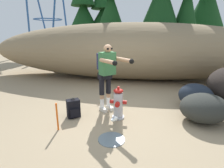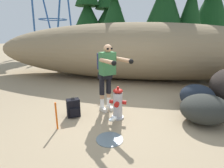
{
  "view_description": "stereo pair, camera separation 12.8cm",
  "coord_description": "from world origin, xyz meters",
  "px_view_note": "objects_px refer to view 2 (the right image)",
  "views": [
    {
      "loc": [
        0.55,
        -3.97,
        1.95
      ],
      "look_at": [
        -0.16,
        0.15,
        0.75
      ],
      "focal_mm": 28.33,
      "sensor_mm": 36.0,
      "label": 1
    },
    {
      "loc": [
        0.68,
        -3.95,
        1.95
      ],
      "look_at": [
        -0.16,
        0.15,
        0.75
      ],
      "focal_mm": 28.33,
      "sensor_mm": 36.0,
      "label": 2
    }
  ],
  "objects_px": {
    "fire_hydrant": "(118,104)",
    "survey_stake": "(56,116)",
    "boulder_mid": "(197,97)",
    "utility_worker": "(107,70)",
    "spare_backpack": "(73,108)",
    "boulder_small": "(205,109)"
  },
  "relations": [
    {
      "from": "boulder_mid",
      "to": "survey_stake",
      "type": "bearing_deg",
      "value": -150.81
    },
    {
      "from": "fire_hydrant",
      "to": "survey_stake",
      "type": "distance_m",
      "value": 1.39
    },
    {
      "from": "boulder_mid",
      "to": "survey_stake",
      "type": "relative_size",
      "value": 1.5
    },
    {
      "from": "utility_worker",
      "to": "spare_backpack",
      "type": "xyz_separation_m",
      "value": [
        -0.73,
        -0.48,
        -0.87
      ]
    },
    {
      "from": "spare_backpack",
      "to": "boulder_small",
      "type": "height_order",
      "value": "boulder_small"
    },
    {
      "from": "fire_hydrant",
      "to": "boulder_small",
      "type": "xyz_separation_m",
      "value": [
        1.95,
        0.21,
        -0.04
      ]
    },
    {
      "from": "fire_hydrant",
      "to": "boulder_mid",
      "type": "xyz_separation_m",
      "value": [
        1.98,
        1.0,
        -0.03
      ]
    },
    {
      "from": "fire_hydrant",
      "to": "survey_stake",
      "type": "height_order",
      "value": "fire_hydrant"
    },
    {
      "from": "boulder_mid",
      "to": "survey_stake",
      "type": "xyz_separation_m",
      "value": [
        -3.14,
        -1.76,
        -0.03
      ]
    },
    {
      "from": "spare_backpack",
      "to": "boulder_mid",
      "type": "distance_m",
      "value": 3.25
    },
    {
      "from": "boulder_small",
      "to": "survey_stake",
      "type": "bearing_deg",
      "value": -162.83
    },
    {
      "from": "fire_hydrant",
      "to": "survey_stake",
      "type": "xyz_separation_m",
      "value": [
        -1.16,
        -0.75,
        -0.06
      ]
    },
    {
      "from": "utility_worker",
      "to": "boulder_mid",
      "type": "distance_m",
      "value": 2.52
    },
    {
      "from": "fire_hydrant",
      "to": "spare_backpack",
      "type": "xyz_separation_m",
      "value": [
        -1.07,
        -0.12,
        -0.14
      ]
    },
    {
      "from": "boulder_mid",
      "to": "boulder_small",
      "type": "distance_m",
      "value": 0.79
    },
    {
      "from": "survey_stake",
      "to": "utility_worker",
      "type": "bearing_deg",
      "value": 53.12
    },
    {
      "from": "fire_hydrant",
      "to": "boulder_mid",
      "type": "relative_size",
      "value": 0.87
    },
    {
      "from": "fire_hydrant",
      "to": "spare_backpack",
      "type": "relative_size",
      "value": 1.66
    },
    {
      "from": "utility_worker",
      "to": "spare_backpack",
      "type": "height_order",
      "value": "utility_worker"
    },
    {
      "from": "spare_backpack",
      "to": "survey_stake",
      "type": "distance_m",
      "value": 0.64
    },
    {
      "from": "utility_worker",
      "to": "boulder_small",
      "type": "relative_size",
      "value": 1.54
    },
    {
      "from": "fire_hydrant",
      "to": "boulder_mid",
      "type": "bearing_deg",
      "value": 26.88
    }
  ]
}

